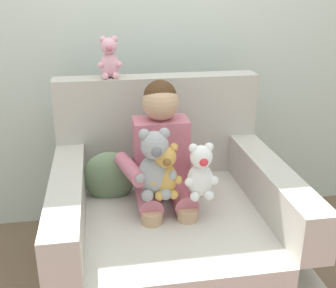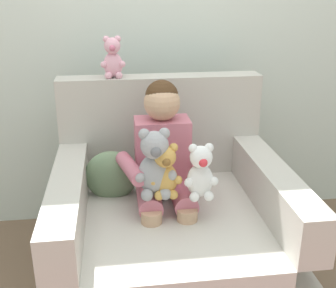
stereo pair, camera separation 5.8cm
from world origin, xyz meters
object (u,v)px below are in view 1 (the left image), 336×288
object	(u,v)px
plush_honey	(165,172)
plush_grey	(155,165)
plush_white	(201,172)
armchair	(169,229)
throw_pillow	(110,177)
seated_child	(163,161)
plush_pink_on_backrest	(109,59)

from	to	relation	value
plush_honey	plush_grey	distance (m)	0.06
plush_honey	plush_grey	bearing A→B (deg)	166.65
plush_white	plush_honey	bearing A→B (deg)	162.61
armchair	plush_white	xyz separation A→B (m)	(0.11, -0.14, 0.36)
armchair	plush_honey	bearing A→B (deg)	-109.32
plush_grey	plush_white	size ratio (longest dim) A/B	1.25
throw_pillow	plush_white	bearing A→B (deg)	-36.82
seated_child	plush_white	size ratio (longest dim) A/B	3.27
plush_pink_on_backrest	throw_pillow	xyz separation A→B (m)	(-0.04, -0.24, -0.54)
plush_pink_on_backrest	plush_white	bearing A→B (deg)	-45.10
plush_honey	seated_child	bearing A→B (deg)	86.23
plush_grey	throw_pillow	xyz separation A→B (m)	(-0.19, 0.24, -0.15)
armchair	plush_pink_on_backrest	bearing A→B (deg)	121.31
armchair	throw_pillow	bearing A→B (deg)	151.37
plush_white	plush_pink_on_backrest	distance (m)	0.76
seated_child	plush_honey	bearing A→B (deg)	-99.93
plush_honey	plush_pink_on_backrest	world-z (taller)	plush_pink_on_backrest
plush_pink_on_backrest	plush_honey	bearing A→B (deg)	-56.55
plush_grey	plush_white	bearing A→B (deg)	-0.56
plush_pink_on_backrest	throw_pillow	world-z (taller)	plush_pink_on_backrest
plush_grey	plush_pink_on_backrest	world-z (taller)	plush_pink_on_backrest
plush_honey	plush_white	xyz separation A→B (m)	(0.15, -0.03, 0.00)
armchair	throw_pillow	xyz separation A→B (m)	(-0.27, 0.15, 0.23)
armchair	plush_pink_on_backrest	distance (m)	0.90
plush_white	plush_pink_on_backrest	world-z (taller)	plush_pink_on_backrest
plush_pink_on_backrest	throw_pillow	size ratio (longest dim) A/B	0.81
seated_child	plush_grey	bearing A→B (deg)	-116.81
plush_honey	plush_white	world-z (taller)	plush_white
seated_child	throw_pillow	distance (m)	0.29
plush_honey	throw_pillow	size ratio (longest dim) A/B	0.95
armchair	plush_grey	distance (m)	0.41
seated_child	plush_honey	world-z (taller)	seated_child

